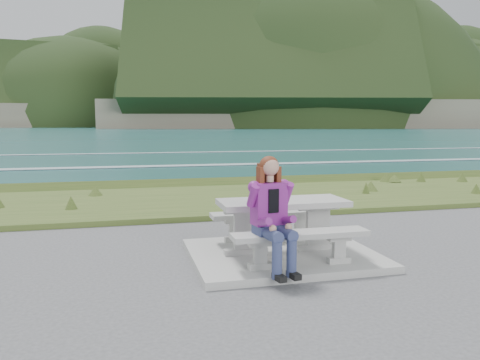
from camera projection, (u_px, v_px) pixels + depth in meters
The scene contains 9 objects.
concrete_slab at pixel (282, 255), 6.71m from camera, with size 2.60×2.10×0.10m, color #999994.
picnic_table at pixel (283, 212), 6.63m from camera, with size 1.80×0.75×0.75m.
bench_landward at pixel (300, 239), 5.98m from camera, with size 1.80×0.35×0.45m.
bench_seaward at pixel (268, 218), 7.33m from camera, with size 1.80×0.35×0.45m.
grass_verge at pixel (216, 202), 11.53m from camera, with size 160.00×4.50×0.22m, color #324E1D.
shore_drop at pixel (197, 186), 14.32m from camera, with size 160.00×0.80×2.20m, color #6E6052.
ocean at pixel (158, 178), 31.09m from camera, with size 1600.00×1600.00×0.09m.
headland_range at pixel (335, 114), 434.75m from camera, with size 729.83×363.95×206.82m.
seated_woman at pixel (274, 230), 5.74m from camera, with size 0.50×0.76×1.43m.
Camera 1 is at (-2.17, -6.18, 1.94)m, focal length 35.00 mm.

